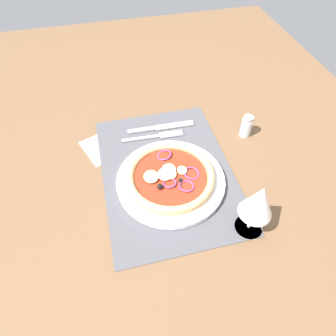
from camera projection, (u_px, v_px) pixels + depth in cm
name	position (u px, v px, depth cm)	size (l,w,h in cm)	color
ground_plane	(167.00, 174.00, 79.71)	(190.00, 140.00, 2.40)	brown
placemat	(167.00, 171.00, 78.64)	(47.39, 33.63, 0.40)	#4C4C51
plate	(172.00, 180.00, 75.51)	(27.52, 27.52, 1.41)	white
pizza	(172.00, 176.00, 74.13)	(22.07, 22.07, 2.70)	tan
fork	(156.00, 136.00, 86.71)	(2.44, 18.05, 0.44)	silver
knife	(162.00, 127.00, 89.21)	(2.28, 20.03, 0.62)	silver
wine_glass	(259.00, 202.00, 60.28)	(7.20, 7.20, 14.90)	silver
napkin	(104.00, 147.00, 84.51)	(11.41, 10.27, 0.36)	silver
pepper_shaker	(246.00, 126.00, 85.58)	(3.20, 3.20, 6.70)	silver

